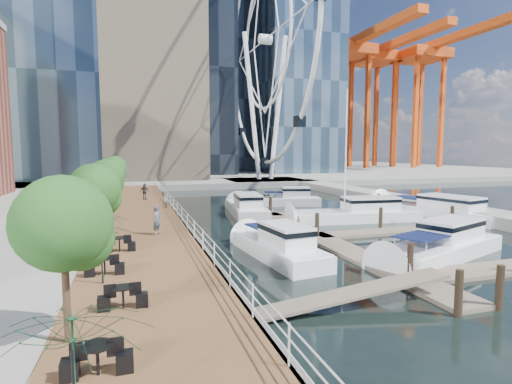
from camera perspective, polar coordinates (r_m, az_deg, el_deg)
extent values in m
plane|color=black|center=(20.96, 10.99, -11.48)|extent=(520.00, 520.00, 0.00)
cube|color=brown|center=(33.05, -16.16, -4.31)|extent=(6.00, 60.00, 1.00)
cube|color=#595954|center=(33.25, -10.97, -4.12)|extent=(0.25, 60.00, 1.00)
cube|color=gray|center=(120.07, -12.87, 3.02)|extent=(200.00, 114.00, 1.00)
cube|color=gray|center=(48.17, 20.65, -1.31)|extent=(4.00, 60.00, 1.00)
cube|color=gray|center=(73.68, 1.29, 1.44)|extent=(14.00, 12.00, 1.00)
cube|color=#6D6051|center=(30.92, 7.04, -5.57)|extent=(2.00, 32.00, 0.20)
cube|color=#6D6051|center=(25.03, 32.02, -9.18)|extent=(12.00, 2.00, 0.20)
cube|color=#6D6051|center=(32.21, 18.35, -5.36)|extent=(12.00, 2.00, 0.20)
cube|color=#6D6051|center=(40.60, 10.08, -2.87)|extent=(12.00, 2.00, 0.20)
cylinder|color=white|center=(73.10, -0.59, 12.00)|extent=(0.80, 0.80, 26.00)
cylinder|color=white|center=(74.70, 3.17, 11.86)|extent=(0.80, 0.80, 26.00)
torus|color=white|center=(76.07, 1.33, 20.97)|extent=(0.70, 44.70, 44.70)
cylinder|color=#3F2B1C|center=(12.36, -25.44, -13.68)|extent=(0.20, 0.20, 2.40)
sphere|color=#265B1E|center=(11.84, -25.89, -4.04)|extent=(2.60, 2.60, 2.60)
cylinder|color=#3F2B1C|center=(21.99, -21.87, -5.07)|extent=(0.20, 0.20, 2.40)
sphere|color=#265B1E|center=(21.71, -22.08, 0.38)|extent=(2.60, 2.60, 2.60)
cylinder|color=#3F2B1C|center=(31.85, -20.52, -1.73)|extent=(0.20, 0.20, 2.40)
sphere|color=#265B1E|center=(31.66, -20.66, 2.04)|extent=(2.60, 2.60, 2.60)
cylinder|color=#3F2B1C|center=(41.78, -19.82, 0.02)|extent=(0.20, 0.20, 2.40)
sphere|color=#265B1E|center=(41.63, -19.92, 2.90)|extent=(2.60, 2.60, 2.60)
cylinder|color=#3F2B1C|center=(51.74, -19.39, 1.10)|extent=(0.20, 0.20, 2.40)
sphere|color=#265B1E|center=(51.62, -19.47, 3.43)|extent=(2.60, 2.60, 2.60)
imported|color=#505B6A|center=(25.72, -13.96, -3.95)|extent=(0.74, 0.78, 1.80)
imported|color=gray|center=(37.36, -13.11, -1.05)|extent=(0.97, 0.99, 1.61)
imported|color=#333740|center=(44.21, -15.61, 0.05)|extent=(1.12, 0.91, 1.78)
imported|color=#103A1E|center=(8.27, -24.64, -23.34)|extent=(3.25, 3.29, 2.51)
imported|color=#0D3315|center=(16.95, -21.22, -8.31)|extent=(3.29, 3.32, 2.36)
imported|color=#113E24|center=(20.78, -20.89, -5.92)|extent=(3.04, 3.07, 2.21)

